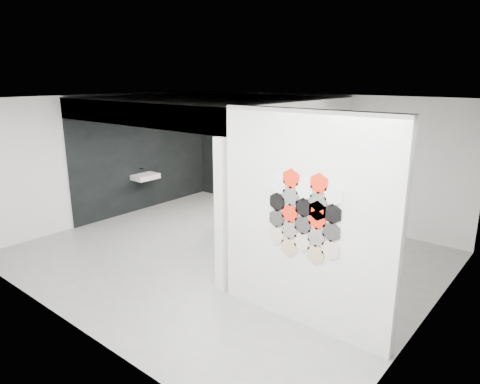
% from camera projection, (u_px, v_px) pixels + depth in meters
% --- Properties ---
extents(floor, '(7.00, 6.00, 0.01)m').
position_uv_depth(floor, '(225.00, 255.00, 7.85)').
color(floor, slate).
extents(partition_panel, '(2.45, 0.15, 2.80)m').
position_uv_depth(partition_panel, '(305.00, 222.00, 5.37)').
color(partition_panel, silver).
rests_on(partition_panel, floor).
extents(bay_clad_back, '(4.40, 0.04, 2.35)m').
position_uv_depth(bay_clad_back, '(265.00, 160.00, 10.55)').
color(bay_clad_back, black).
rests_on(bay_clad_back, floor).
extents(bay_clad_left, '(0.04, 4.00, 2.35)m').
position_uv_depth(bay_clad_left, '(145.00, 161.00, 10.41)').
color(bay_clad_left, black).
rests_on(bay_clad_left, floor).
extents(bulkhead, '(4.40, 4.00, 0.40)m').
position_uv_depth(bulkhead, '(209.00, 108.00, 8.72)').
color(bulkhead, silver).
rests_on(bulkhead, corner_column).
extents(corner_column, '(0.16, 0.16, 2.35)m').
position_uv_depth(corner_column, '(222.00, 216.00, 6.29)').
color(corner_column, silver).
rests_on(corner_column, floor).
extents(fascia_beam, '(4.40, 0.16, 0.40)m').
position_uv_depth(fascia_beam, '(131.00, 114.00, 7.29)').
color(fascia_beam, silver).
rests_on(fascia_beam, corner_column).
extents(wall_basin, '(0.40, 0.60, 0.12)m').
position_uv_depth(wall_basin, '(145.00, 177.00, 10.21)').
color(wall_basin, silver).
rests_on(wall_basin, bay_clad_left).
extents(display_shelf, '(3.00, 0.15, 0.04)m').
position_uv_depth(display_shelf, '(266.00, 156.00, 10.38)').
color(display_shelf, black).
rests_on(display_shelf, bay_clad_back).
extents(kitchen_island, '(1.74, 1.30, 1.28)m').
position_uv_depth(kitchen_island, '(260.00, 213.00, 8.86)').
color(kitchen_island, silver).
rests_on(kitchen_island, floor).
extents(stockpot, '(0.25, 0.25, 0.15)m').
position_uv_depth(stockpot, '(232.00, 147.00, 11.02)').
color(stockpot, black).
rests_on(stockpot, display_shelf).
extents(kettle, '(0.18, 0.18, 0.14)m').
position_uv_depth(kettle, '(305.00, 157.00, 9.69)').
color(kettle, black).
rests_on(kettle, display_shelf).
extents(glass_bowl, '(0.14, 0.14, 0.09)m').
position_uv_depth(glass_bowl, '(315.00, 160.00, 9.54)').
color(glass_bowl, gray).
rests_on(glass_bowl, display_shelf).
extents(glass_vase, '(0.15, 0.15, 0.16)m').
position_uv_depth(glass_vase, '(315.00, 158.00, 9.53)').
color(glass_vase, gray).
rests_on(glass_vase, display_shelf).
extents(bottle_dark, '(0.08, 0.08, 0.16)m').
position_uv_depth(bottle_dark, '(266.00, 152.00, 10.36)').
color(bottle_dark, black).
rests_on(bottle_dark, display_shelf).
extents(utensil_cup, '(0.07, 0.07, 0.09)m').
position_uv_depth(utensil_cup, '(232.00, 149.00, 11.02)').
color(utensil_cup, black).
rests_on(utensil_cup, display_shelf).
extents(hex_tile_cluster, '(1.04, 0.02, 1.16)m').
position_uv_depth(hex_tile_cluster, '(304.00, 216.00, 5.26)').
color(hex_tile_cluster, beige).
rests_on(hex_tile_cluster, partition_panel).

